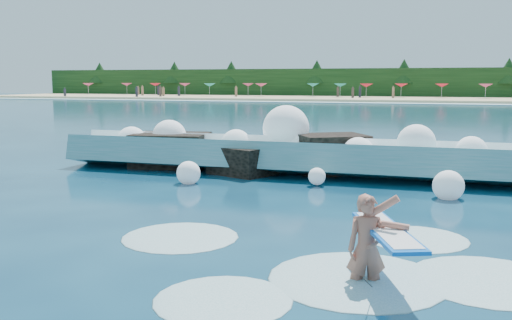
{
  "coord_description": "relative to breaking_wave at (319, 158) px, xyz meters",
  "views": [
    {
      "loc": [
        5.67,
        -10.42,
        3.04
      ],
      "look_at": [
        1.5,
        2.0,
        1.2
      ],
      "focal_mm": 40.0,
      "sensor_mm": 36.0,
      "label": 1
    }
  ],
  "objects": [
    {
      "name": "ground",
      "position": [
        -1.78,
        -7.61,
        -0.52
      ],
      "size": [
        200.0,
        200.0,
        0.0
      ],
      "primitive_type": "plane",
      "color": "#082942",
      "rests_on": "ground"
    },
    {
      "name": "beach",
      "position": [
        -1.78,
        70.39,
        -0.32
      ],
      "size": [
        140.0,
        20.0,
        0.4
      ],
      "primitive_type": "cube",
      "color": "tan",
      "rests_on": "ground"
    },
    {
      "name": "wet_band",
      "position": [
        -1.78,
        59.39,
        -0.48
      ],
      "size": [
        140.0,
        5.0,
        0.08
      ],
      "primitive_type": "cube",
      "color": "silver",
      "rests_on": "ground"
    },
    {
      "name": "treeline",
      "position": [
        -1.78,
        80.39,
        1.98
      ],
      "size": [
        140.0,
        4.0,
        5.0
      ],
      "primitive_type": "cube",
      "color": "black",
      "rests_on": "ground"
    },
    {
      "name": "breaking_wave",
      "position": [
        0.0,
        0.0,
        0.0
      ],
      "size": [
        17.38,
        2.74,
        1.5
      ],
      "color": "teal",
      "rests_on": "ground"
    },
    {
      "name": "rock_cluster",
      "position": [
        -2.75,
        0.03,
        -0.05
      ],
      "size": [
        8.47,
        3.54,
        1.49
      ],
      "color": "black",
      "rests_on": "ground"
    },
    {
      "name": "surfer_with_board",
      "position": [
        2.9,
        -9.69,
        0.08
      ],
      "size": [
        1.33,
        2.85,
        1.65
      ],
      "color": "#AA634F",
      "rests_on": "ground"
    },
    {
      "name": "wave_spray",
      "position": [
        -0.33,
        -0.05,
        0.51
      ],
      "size": [
        14.71,
        4.73,
        2.27
      ],
      "color": "white",
      "rests_on": "ground"
    },
    {
      "name": "surf_foam",
      "position": [
        2.6,
        -9.13,
        -0.52
      ],
      "size": [
        9.03,
        6.04,
        0.14
      ],
      "color": "silver",
      "rests_on": "ground"
    },
    {
      "name": "beach_umbrellas",
      "position": [
        -1.94,
        72.81,
        1.73
      ],
      "size": [
        111.37,
        6.81,
        0.5
      ],
      "color": "#C73A6A",
      "rests_on": "ground"
    },
    {
      "name": "beachgoers",
      "position": [
        -2.91,
        66.59,
        0.54
      ],
      "size": [
        103.81,
        12.73,
        1.93
      ],
      "color": "#3F332D",
      "rests_on": "ground"
    }
  ]
}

